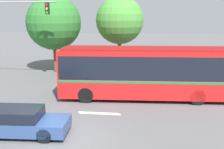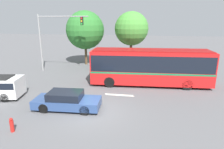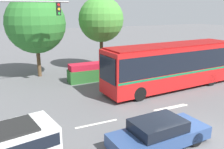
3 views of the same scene
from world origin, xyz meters
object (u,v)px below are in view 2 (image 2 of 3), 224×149
object	(u,v)px
city_bus	(150,65)
traffic_light_pole	(52,34)
sedan_foreground	(67,101)
street_tree_left	(85,30)
street_tree_centre	(131,29)
fire_hydrant	(12,125)

from	to	relation	value
city_bus	traffic_light_pole	distance (m)	12.19
sedan_foreground	street_tree_left	xyz separation A→B (m)	(-2.98, 14.28, 4.14)
street_tree_left	street_tree_centre	size ratio (longest dim) A/B	1.02
sedan_foreground	traffic_light_pole	world-z (taller)	traffic_light_pole
street_tree_left	fire_hydrant	world-z (taller)	street_tree_left
fire_hydrant	street_tree_centre	bearing A→B (deg)	73.80
street_tree_centre	traffic_light_pole	bearing A→B (deg)	-152.29
city_bus	sedan_foreground	distance (m)	8.81
street_tree_centre	city_bus	bearing A→B (deg)	-72.70
street_tree_centre	sedan_foreground	bearing A→B (deg)	-102.79
sedan_foreground	street_tree_left	size ratio (longest dim) A/B	0.64
city_bus	street_tree_centre	xyz separation A→B (m)	(-2.50, 8.04, 3.03)
traffic_light_pole	fire_hydrant	bearing A→B (deg)	-74.26
city_bus	street_tree_centre	bearing A→B (deg)	-76.44
street_tree_left	fire_hydrant	distance (m)	18.20
traffic_light_pole	street_tree_centre	size ratio (longest dim) A/B	0.94
street_tree_centre	fire_hydrant	world-z (taller)	street_tree_centre
fire_hydrant	street_tree_left	bearing A→B (deg)	93.52
city_bus	traffic_light_pole	world-z (taller)	traffic_light_pole
city_bus	street_tree_left	distance (m)	12.07
traffic_light_pole	street_tree_centre	bearing A→B (deg)	27.71
sedan_foreground	street_tree_left	world-z (taller)	street_tree_left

